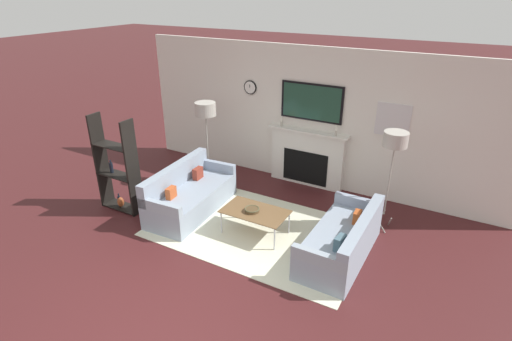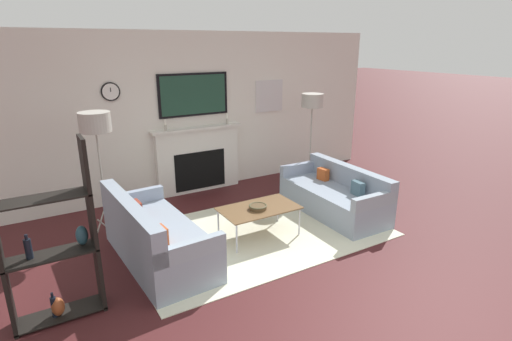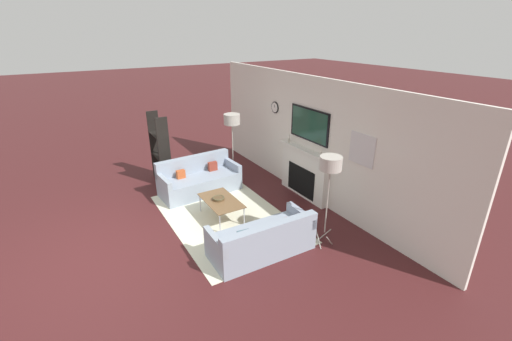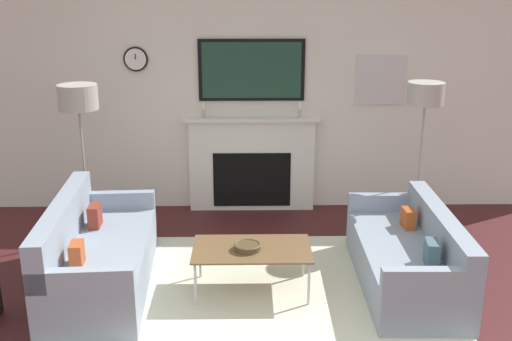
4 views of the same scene
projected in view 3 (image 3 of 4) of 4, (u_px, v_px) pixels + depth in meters
ground_plane at (97, 255)px, 5.86m from camera, size 60.00×60.00×0.00m
fireplace_wall at (309, 144)px, 7.54m from camera, size 7.46×0.28×2.70m
area_rug at (226, 217)px, 7.03m from camera, size 3.41×2.18×0.01m
couch_left at (199, 181)px, 8.03m from camera, size 0.91×1.88×0.82m
couch_right at (262, 240)px, 5.82m from camera, size 0.80×1.79×0.71m
coffee_table at (221, 201)px, 6.85m from camera, size 1.04×0.60×0.42m
decorative_bowl at (218, 198)px, 6.84m from camera, size 0.24×0.24×0.06m
floor_lamp_left at (232, 120)px, 8.34m from camera, size 0.40×0.40×1.68m
floor_lamp_right at (331, 165)px, 5.56m from camera, size 0.37×0.37×1.70m
shelf_unit at (160, 152)px, 8.46m from camera, size 0.80×0.28×1.72m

